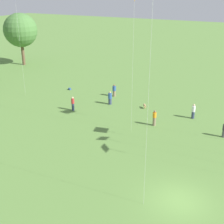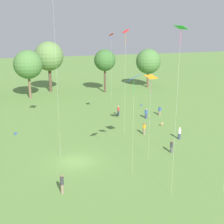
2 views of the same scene
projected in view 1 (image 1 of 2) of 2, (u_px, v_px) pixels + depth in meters
name	position (u px, v px, depth m)	size (l,w,h in m)	color
ground_plane	(179.00, 201.00, 21.64)	(240.00, 240.00, 0.00)	#5B843D
tree_5	(20.00, 30.00, 56.71)	(6.09, 6.09, 9.44)	brown
person_2	(224.00, 130.00, 30.50)	(0.44, 0.44, 1.58)	#4C4C51
person_4	(193.00, 111.00, 34.83)	(0.52, 0.52, 1.72)	#333D5B
person_5	(114.00, 91.00, 41.88)	(0.67, 0.67, 1.65)	#847056
person_7	(110.00, 98.00, 39.03)	(0.68, 0.68, 1.68)	#333D5B
person_8	(73.00, 104.00, 37.09)	(0.50, 0.50, 1.71)	#333D5B
person_10	(154.00, 118.00, 33.04)	(0.51, 0.51, 1.72)	#847056
dog_0	(145.00, 106.00, 37.95)	(0.65, 0.55, 0.50)	tan
picnic_bag_2	(70.00, 89.00, 44.75)	(0.40, 0.47, 0.25)	#33518C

